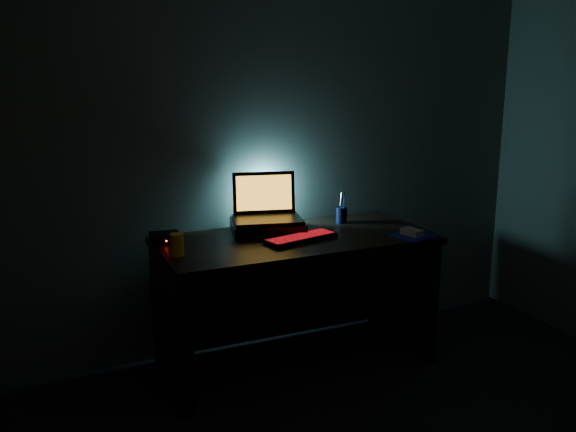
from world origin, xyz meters
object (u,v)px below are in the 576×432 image
object	(u,v)px
keyboard	(301,238)
router	(165,238)
pen_cup	(342,215)
mouse	(412,232)
laptop	(266,209)
juice_glass	(177,245)

from	to	relation	value
keyboard	router	world-z (taller)	router
keyboard	router	xyz separation A→B (m)	(-0.68, 0.25, 0.01)
keyboard	pen_cup	distance (m)	0.46
mouse	router	xyz separation A→B (m)	(-1.27, 0.43, 0.00)
mouse	router	distance (m)	1.34
laptop	mouse	world-z (taller)	laptop
keyboard	mouse	size ratio (longest dim) A/B	3.75
juice_glass	router	size ratio (longest dim) A/B	0.66
keyboard	pen_cup	world-z (taller)	pen_cup
laptop	pen_cup	xyz separation A→B (m)	(0.47, -0.05, -0.07)
juice_glass	keyboard	bearing A→B (deg)	0.16
laptop	router	distance (m)	0.60
laptop	mouse	bearing A→B (deg)	-20.82
keyboard	router	distance (m)	0.72
pen_cup	juice_glass	world-z (taller)	juice_glass
laptop	keyboard	xyz separation A→B (m)	(0.08, -0.29, -0.11)
pen_cup	juice_glass	distance (m)	1.09
mouse	juice_glass	world-z (taller)	juice_glass
laptop	pen_cup	size ratio (longest dim) A/B	4.59
juice_glass	router	xyz separation A→B (m)	(-0.00, 0.26, -0.03)
mouse	router	bearing A→B (deg)	146.30
mouse	keyboard	bearing A→B (deg)	148.67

